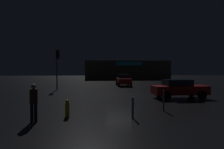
{
  "coord_description": "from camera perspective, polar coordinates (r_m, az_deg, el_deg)",
  "views": [
    {
      "loc": [
        -2.37,
        -18.55,
        2.34
      ],
      "look_at": [
        -0.12,
        7.05,
        1.69
      ],
      "focal_mm": 33.5,
      "sensor_mm": 36.0,
      "label": 1
    }
  ],
  "objects": [
    {
      "name": "ground_plane",
      "position": [
        18.84,
        2.26,
        -5.69
      ],
      "size": [
        120.0,
        120.0,
        0.0
      ],
      "primitive_type": "plane",
      "color": "black"
    },
    {
      "name": "traffic_signal_opposite",
      "position": [
        24.59,
        -14.68,
        3.36
      ],
      "size": [
        0.43,
        0.41,
        4.53
      ],
      "color": "#595B60",
      "rests_on": "ground"
    },
    {
      "name": "store_building",
      "position": [
        50.63,
        3.9,
        1.23
      ],
      "size": [
        19.6,
        7.62,
        4.32
      ],
      "color": "brown",
      "rests_on": "ground"
    },
    {
      "name": "car_far",
      "position": [
        29.16,
        3.18,
        -1.51
      ],
      "size": [
        1.9,
        3.92,
        1.65
      ],
      "color": "#A51414",
      "rests_on": "ground"
    },
    {
      "name": "bollard_kerb_a",
      "position": [
        12.06,
        13.9,
        -6.98
      ],
      "size": [
        0.09,
        0.09,
        1.16
      ],
      "primitive_type": "cylinder",
      "color": "#595B60",
      "rests_on": "ground"
    },
    {
      "name": "bollard_kerb_b",
      "position": [
        10.14,
        5.69,
        -8.99
      ],
      "size": [
        0.11,
        0.11,
        1.01
      ],
      "primitive_type": "cylinder",
      "color": "#595B60",
      "rests_on": "ground"
    },
    {
      "name": "car_near",
      "position": [
        17.67,
        17.83,
        -3.66
      ],
      "size": [
        4.37,
        2.06,
        1.52
      ],
      "color": "#A51414",
      "rests_on": "ground"
    },
    {
      "name": "pedestrian",
      "position": [
        9.87,
        -20.61,
        -6.52
      ],
      "size": [
        0.39,
        0.39,
        1.69
      ],
      "color": "black",
      "rests_on": "ground"
    },
    {
      "name": "fire_hydrant",
      "position": [
        10.64,
        -12.12,
        -9.0
      ],
      "size": [
        0.22,
        0.22,
        0.84
      ],
      "color": "gold",
      "rests_on": "ground"
    }
  ]
}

